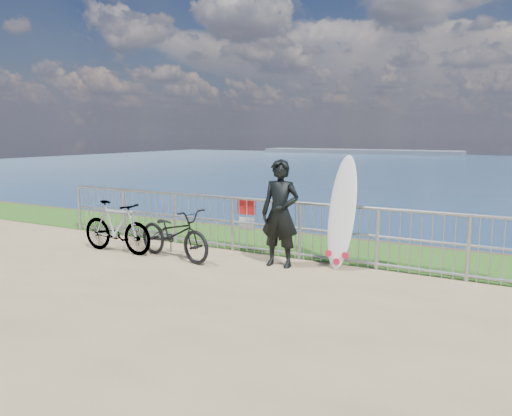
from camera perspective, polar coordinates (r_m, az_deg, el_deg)
The scene contains 8 objects.
grass_strip at distance 11.09m, azimuth 2.56°, elevation -3.95°, with size 120.00×120.00×0.00m, color #245316.
seascape at distance 162.07m, azimuth 11.67°, elevation 6.13°, with size 260.00×260.00×5.00m.
railing at distance 10.02m, azimuth -0.14°, elevation -1.97°, with size 10.06×0.10×1.13m.
surfer at distance 9.00m, azimuth 2.78°, elevation -0.63°, with size 0.71×0.47×1.95m, color black.
surfboard at distance 9.03m, azimuth 9.76°, elevation -0.94°, with size 0.61×0.56×2.04m.
bicycle_near at distance 9.74m, azimuth -9.35°, elevation -2.89°, with size 0.66×1.90×1.00m, color black.
bicycle_far at distance 10.48m, azimuth -15.63°, elevation -2.10°, with size 0.50×1.76×1.06m, color black.
bike_rack at distance 10.86m, azimuth -13.31°, elevation -2.69°, with size 1.95×0.05×0.40m.
Camera 1 is at (4.82, -7.00, 2.42)m, focal length 35.00 mm.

